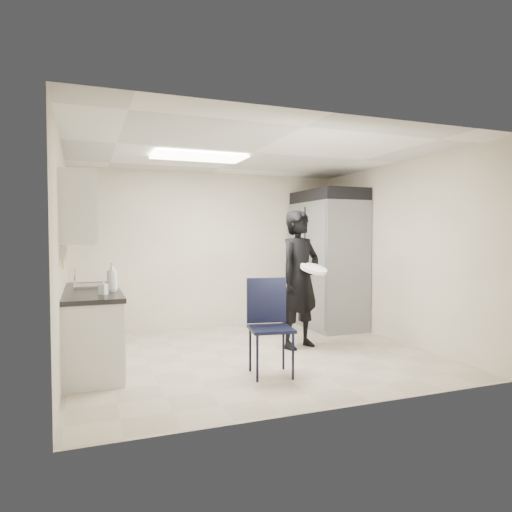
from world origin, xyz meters
name	(u,v)px	position (x,y,z in m)	size (l,w,h in m)	color
floor	(252,355)	(0.00, 0.00, 0.00)	(4.50, 4.50, 0.00)	#B4A68D
ceiling	(252,152)	(0.00, 0.00, 2.60)	(4.50, 4.50, 0.00)	silver
back_wall	(211,250)	(0.00, 2.00, 1.30)	(4.50, 4.50, 0.00)	beige
left_wall	(62,257)	(-2.25, 0.00, 1.30)	(4.00, 4.00, 0.00)	beige
right_wall	(397,252)	(2.25, 0.00, 1.30)	(4.00, 4.00, 0.00)	beige
ceiling_panel	(199,157)	(-0.60, 0.40, 2.57)	(1.20, 0.60, 0.02)	white
lower_counter	(92,330)	(-1.95, 0.20, 0.43)	(0.60, 1.90, 0.86)	silver
countertop	(91,292)	(-1.95, 0.20, 0.89)	(0.64, 1.95, 0.05)	black
sink	(93,290)	(-1.93, 0.45, 0.87)	(0.42, 0.40, 0.14)	gray
faucet	(75,279)	(-2.13, 0.45, 1.02)	(0.02, 0.02, 0.24)	silver
upper_cabinets	(78,211)	(-2.08, 0.20, 1.83)	(0.35, 1.80, 0.75)	silver
towel_dispenser	(75,230)	(-2.14, 1.35, 1.62)	(0.22, 0.30, 0.35)	black
notice_sticker_left	(63,264)	(-2.24, 0.10, 1.22)	(0.00, 0.12, 0.07)	yellow
notice_sticker_right	(64,267)	(-2.24, 0.30, 1.18)	(0.00, 0.12, 0.07)	yellow
commercial_fridge	(328,265)	(1.83, 1.27, 1.05)	(0.80, 1.35, 2.10)	gray
fridge_compressor	(328,197)	(1.83, 1.27, 2.20)	(0.80, 1.35, 0.20)	black
folding_chair	(271,329)	(-0.11, -0.89, 0.52)	(0.46, 0.46, 1.03)	black
man_tuxedo	(300,279)	(0.75, 0.15, 0.94)	(0.69, 0.46, 1.89)	black
bucket_lid	(314,269)	(0.84, -0.09, 1.10)	(0.36, 0.36, 0.04)	white
soap_bottle_a	(112,277)	(-1.73, -0.12, 1.08)	(0.13, 0.13, 0.33)	silver
soap_bottle_b	(103,287)	(-1.84, -0.36, 1.00)	(0.08, 0.08, 0.17)	silver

